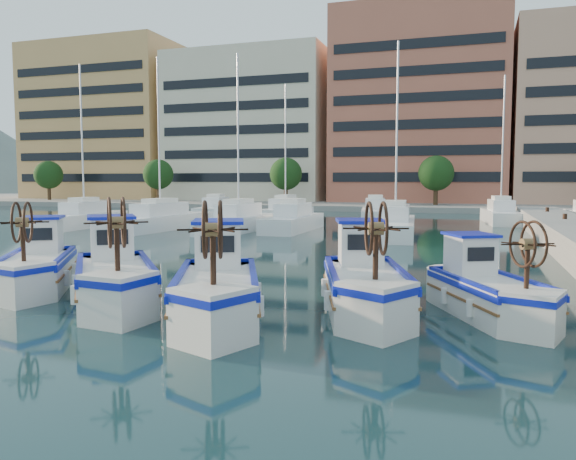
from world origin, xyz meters
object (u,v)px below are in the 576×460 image
at_px(fishing_boat_a, 38,264).
at_px(fishing_boat_e, 487,288).
at_px(fishing_boat_b, 114,274).
at_px(fishing_boat_c, 217,285).
at_px(fishing_boat_d, 365,280).

relative_size(fishing_boat_a, fishing_boat_e, 1.10).
distance_m(fishing_boat_b, fishing_boat_e, 9.70).
bearing_deg(fishing_boat_c, fishing_boat_d, 5.50).
relative_size(fishing_boat_a, fishing_boat_c, 0.93).
bearing_deg(fishing_boat_e, fishing_boat_a, 156.24).
bearing_deg(fishing_boat_b, fishing_boat_c, -48.12).
bearing_deg(fishing_boat_c, fishing_boat_e, -3.31).
relative_size(fishing_boat_c, fishing_boat_e, 1.18).
bearing_deg(fishing_boat_a, fishing_boat_b, -48.24).
distance_m(fishing_boat_d, fishing_boat_e, 2.98).
distance_m(fishing_boat_a, fishing_boat_d, 10.10).
height_order(fishing_boat_b, fishing_boat_c, fishing_boat_b).
distance_m(fishing_boat_a, fishing_boat_c, 7.02).
relative_size(fishing_boat_b, fishing_boat_d, 0.99).
relative_size(fishing_boat_a, fishing_boat_d, 0.95).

